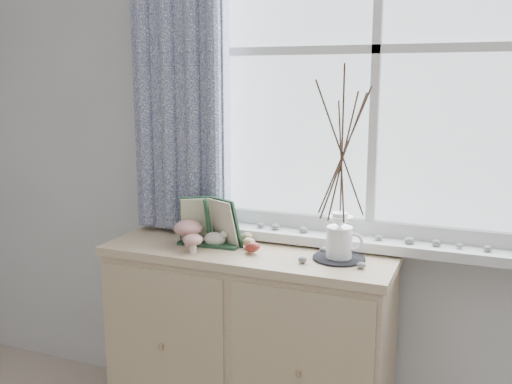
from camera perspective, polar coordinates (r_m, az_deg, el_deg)
sideboard at (r=2.51m, az=-0.70°, el=-14.99°), size 1.20×0.45×0.85m
botanical_book at (r=2.36m, az=-4.96°, el=-3.00°), size 0.31×0.15×0.21m
toadstool_cluster at (r=2.36m, az=-6.71°, el=-3.95°), size 0.16×0.17×0.11m
wooden_eggs at (r=2.35m, az=-0.67°, el=-5.04°), size 0.13×0.17×0.07m
songbird_figurine at (r=2.39m, az=-4.16°, el=-4.63°), size 0.14×0.08×0.07m
crocheted_doily at (r=2.24m, az=8.28°, el=-6.57°), size 0.20×0.20×0.01m
twig_pitcher at (r=2.15m, az=8.60°, el=4.30°), size 0.33×0.33×0.75m
sideboard_pebbles at (r=2.25m, az=6.49°, el=-6.21°), size 0.33×0.23×0.02m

